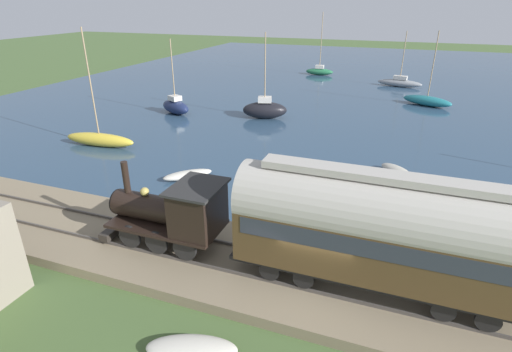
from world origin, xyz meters
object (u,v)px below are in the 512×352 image
Objects in this scene: rowboat_off_pier at (387,194)px; beached_dinghy at (192,349)px; rowboat_near_shore at (396,170)px; sailboat_green at (319,71)px; steam_locomotive at (175,211)px; sailboat_gray at (400,82)px; sailboat_teal at (427,100)px; sailboat_black at (265,109)px; passenger_coach at (379,229)px; rowboat_mid_harbor at (486,208)px; rowboat_far_out at (188,175)px; sailboat_yellow at (100,139)px; sailboat_navy at (176,106)px.

beached_dinghy is (-13.04, 4.82, 0.06)m from rowboat_off_pier.
sailboat_green is at bearing 61.39° from rowboat_near_shore.
steam_locomotive is 45.22m from sailboat_green.
rowboat_off_pier is (-31.57, -0.56, -0.37)m from sailboat_gray.
sailboat_teal is (31.26, -10.19, -1.62)m from steam_locomotive.
rowboat_off_pier is at bearing -154.90° from sailboat_black.
rowboat_off_pier is at bearing -162.55° from sailboat_teal.
beached_dinghy reaches higher than rowboat_off_pier.
passenger_coach reaches higher than rowboat_mid_harbor.
beached_dinghy is at bearing -155.86° from rowboat_off_pier.
rowboat_near_shore is (5.10, -11.65, -0.00)m from rowboat_far_out.
sailboat_yellow is (9.93, 12.40, -1.60)m from steam_locomotive.
passenger_coach is 1.40× the size of sailboat_teal.
beached_dinghy is at bearing 165.19° from rowboat_far_out.
sailboat_teal is 24.93m from sailboat_navy.
sailboat_yellow is at bearing 51.31° from steam_locomotive.
rowboat_mid_harbor is at bearing -86.89° from rowboat_near_shore.
sailboat_yellow is at bearing 156.08° from sailboat_gray.
sailboat_navy reaches higher than rowboat_near_shore.
sailboat_navy is (19.73, 11.91, -1.43)m from steam_locomotive.
sailboat_teal is at bearing 38.90° from rowboat_mid_harbor.
steam_locomotive is 15.96m from sailboat_yellow.
sailboat_navy reaches higher than rowboat_mid_harbor.
sailboat_gray is at bearing 0.75° from passenger_coach.
passenger_coach is at bearing -135.80° from rowboat_off_pier.
sailboat_yellow is 2.73× the size of beached_dinghy.
sailboat_gray reaches higher than rowboat_near_shore.
steam_locomotive is 1.73× the size of beached_dinghy.
rowboat_near_shore is (2.21, -20.51, -0.30)m from sailboat_yellow.
sailboat_navy reaches higher than steam_locomotive.
steam_locomotive is 0.71× the size of sailboat_black.
sailboat_black is (21.16, 11.35, -2.14)m from passenger_coach.
sailboat_green is 39.94m from rowboat_mid_harbor.
steam_locomotive reaches higher than beached_dinghy.
sailboat_gray is 34.93m from rowboat_far_out.
rowboat_off_pier is 1.13× the size of rowboat_near_shore.
sailboat_black is 3.56× the size of rowboat_mid_harbor.
rowboat_mid_harbor is (1.55, -16.12, -0.00)m from rowboat_far_out.
rowboat_far_out is (-24.22, 13.73, -0.27)m from sailboat_teal.
sailboat_gray is at bearing -116.13° from sailboat_green.
sailboat_gray is 36.13m from sailboat_yellow.
rowboat_far_out is at bearing -122.27° from sailboat_navy.
sailboat_navy reaches higher than beached_dinghy.
sailboat_green is (45.04, 3.73, -1.57)m from steam_locomotive.
rowboat_mid_harbor is (-31.68, -5.34, -0.28)m from sailboat_gray.
sailboat_gray is 0.88× the size of sailboat_black.
sailboat_yellow is (-21.33, 22.59, 0.02)m from sailboat_teal.
sailboat_yellow is 20.99m from beached_dinghy.
rowboat_mid_harbor is 5.71m from rowboat_near_shore.
sailboat_navy is 2.23× the size of beached_dinghy.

